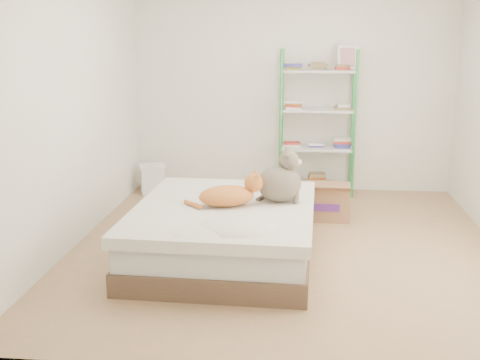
# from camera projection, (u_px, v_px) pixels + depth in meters

# --- Properties ---
(room) EXTENTS (3.81, 4.21, 2.61)m
(room) POSITION_uv_depth(u_px,v_px,m) (289.00, 102.00, 5.13)
(room) COLOR tan
(room) RESTS_ON ground
(bed) EXTENTS (1.54, 1.89, 0.47)m
(bed) POSITION_uv_depth(u_px,v_px,m) (225.00, 232.00, 5.08)
(bed) COLOR brown
(bed) RESTS_ON ground
(orange_cat) EXTENTS (0.62, 0.45, 0.22)m
(orange_cat) POSITION_uv_depth(u_px,v_px,m) (226.00, 193.00, 4.98)
(orange_cat) COLOR orange
(orange_cat) RESTS_ON bed
(grey_cat) EXTENTS (0.41, 0.35, 0.45)m
(grey_cat) POSITION_uv_depth(u_px,v_px,m) (279.00, 176.00, 5.09)
(grey_cat) COLOR gray
(grey_cat) RESTS_ON bed
(shelf_unit) EXTENTS (0.88, 0.36, 1.74)m
(shelf_unit) POSITION_uv_depth(u_px,v_px,m) (318.00, 121.00, 7.02)
(shelf_unit) COLOR green
(shelf_unit) RESTS_ON ground
(cardboard_box) EXTENTS (0.50, 0.48, 0.40)m
(cardboard_box) POSITION_uv_depth(u_px,v_px,m) (324.00, 201.00, 6.23)
(cardboard_box) COLOR #9A6F47
(cardboard_box) RESTS_ON ground
(white_bin) EXTENTS (0.37, 0.35, 0.34)m
(white_bin) POSITION_uv_depth(u_px,v_px,m) (153.00, 178.00, 7.23)
(white_bin) COLOR white
(white_bin) RESTS_ON ground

